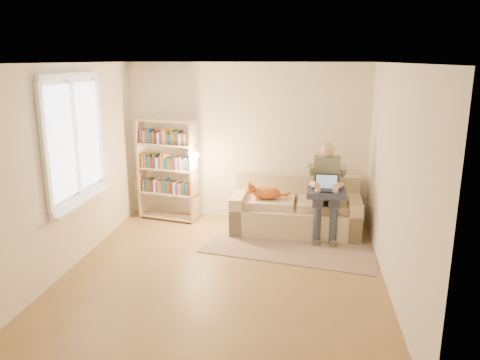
% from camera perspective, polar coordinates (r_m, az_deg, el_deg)
% --- Properties ---
extents(floor, '(4.50, 4.50, 0.00)m').
position_cam_1_polar(floor, '(6.09, -1.99, -11.21)').
color(floor, olive).
rests_on(floor, ground).
extents(ceiling, '(4.00, 4.50, 0.02)m').
position_cam_1_polar(ceiling, '(5.49, -2.23, 14.07)').
color(ceiling, white).
rests_on(ceiling, wall_back).
extents(wall_left, '(0.02, 4.50, 2.60)m').
position_cam_1_polar(wall_left, '(6.31, -20.29, 1.33)').
color(wall_left, silver).
rests_on(wall_left, floor).
extents(wall_right, '(0.02, 4.50, 2.60)m').
position_cam_1_polar(wall_right, '(5.65, 18.28, 0.04)').
color(wall_right, silver).
rests_on(wall_right, floor).
extents(wall_back, '(4.00, 0.02, 2.60)m').
position_cam_1_polar(wall_back, '(7.82, 0.82, 4.64)').
color(wall_back, silver).
rests_on(wall_back, floor).
extents(wall_front, '(4.00, 0.02, 2.60)m').
position_cam_1_polar(wall_front, '(3.56, -8.59, -7.79)').
color(wall_front, silver).
rests_on(wall_front, floor).
extents(window, '(0.12, 1.52, 1.69)m').
position_cam_1_polar(window, '(6.44, -19.10, 2.37)').
color(window, white).
rests_on(window, wall_left).
extents(sofa, '(1.99, 0.92, 0.84)m').
position_cam_1_polar(sofa, '(7.44, 6.80, -3.88)').
color(sofa, '#C9B88E').
rests_on(sofa, floor).
extents(person, '(0.40, 0.64, 1.43)m').
position_cam_1_polar(person, '(7.16, 10.47, -0.62)').
color(person, gray).
rests_on(person, sofa).
extents(cat, '(0.66, 0.23, 0.24)m').
position_cam_1_polar(cat, '(7.26, 3.06, -1.53)').
color(cat, orange).
rests_on(cat, sofa).
extents(blanket, '(0.57, 0.47, 0.09)m').
position_cam_1_polar(blanket, '(7.05, 10.40, -1.55)').
color(blanket, '#292F47').
rests_on(blanket, person).
extents(laptop, '(0.34, 0.28, 0.29)m').
position_cam_1_polar(laptop, '(7.03, 10.43, -0.75)').
color(laptop, black).
rests_on(laptop, blanket).
extents(bookshelf, '(1.12, 0.54, 1.71)m').
position_cam_1_polar(bookshelf, '(7.82, -8.85, 1.81)').
color(bookshelf, beige).
rests_on(bookshelf, floor).
extents(rug, '(2.66, 1.87, 0.01)m').
position_cam_1_polar(rug, '(6.98, 6.46, -7.74)').
color(rug, gray).
rests_on(rug, floor).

